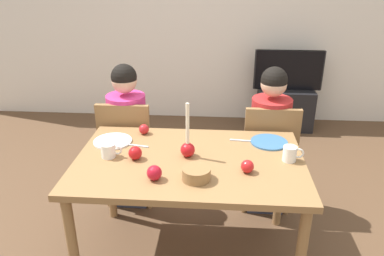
{
  "coord_description": "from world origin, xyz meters",
  "views": [
    {
      "loc": [
        0.17,
        -2.03,
        1.86
      ],
      "look_at": [
        0.0,
        0.2,
        0.87
      ],
      "focal_mm": 35.3,
      "sensor_mm": 36.0,
      "label": 1
    }
  ],
  "objects_px": {
    "plate_right": "(269,142)",
    "apple_by_right_mug": "(135,153)",
    "person_right_child": "(268,143)",
    "mug_right": "(290,154)",
    "apple_far_edge": "(144,129)",
    "dining_table": "(190,171)",
    "tv_stand": "(285,108)",
    "plate_left": "(113,141)",
    "chair_left": "(128,146)",
    "person_left_child": "(128,138)",
    "bowl_walnuts": "(196,174)",
    "tv": "(289,70)",
    "apple_by_left_plate": "(247,166)",
    "apple_near_candle": "(154,173)",
    "candle_centerpiece": "(188,146)",
    "mug_left": "(109,150)",
    "chair_right": "(268,151)"
  },
  "relations": [
    {
      "from": "chair_right",
      "to": "tv_stand",
      "type": "bearing_deg",
      "value": 76.7
    },
    {
      "from": "plate_left",
      "to": "apple_by_right_mug",
      "type": "bearing_deg",
      "value": -47.9
    },
    {
      "from": "candle_centerpiece",
      "to": "plate_right",
      "type": "height_order",
      "value": "candle_centerpiece"
    },
    {
      "from": "bowl_walnuts",
      "to": "mug_right",
      "type": "bearing_deg",
      "value": 24.83
    },
    {
      "from": "dining_table",
      "to": "bowl_walnuts",
      "type": "bearing_deg",
      "value": -76.32
    },
    {
      "from": "tv",
      "to": "mug_left",
      "type": "xyz_separation_m",
      "value": [
        -1.46,
        -2.31,
        0.08
      ]
    },
    {
      "from": "person_left_child",
      "to": "apple_by_left_plate",
      "type": "distance_m",
      "value": 1.19
    },
    {
      "from": "person_right_child",
      "to": "apple_far_edge",
      "type": "xyz_separation_m",
      "value": [
        -0.91,
        -0.29,
        0.22
      ]
    },
    {
      "from": "mug_left",
      "to": "tv",
      "type": "bearing_deg",
      "value": 57.64
    },
    {
      "from": "tv",
      "to": "apple_by_left_plate",
      "type": "height_order",
      "value": "tv"
    },
    {
      "from": "chair_right",
      "to": "apple_by_left_plate",
      "type": "bearing_deg",
      "value": -106.66
    },
    {
      "from": "dining_table",
      "to": "plate_right",
      "type": "height_order",
      "value": "plate_right"
    },
    {
      "from": "tv",
      "to": "mug_left",
      "type": "relative_size",
      "value": 6.03
    },
    {
      "from": "mug_right",
      "to": "bowl_walnuts",
      "type": "relative_size",
      "value": 0.79
    },
    {
      "from": "chair_left",
      "to": "mug_right",
      "type": "height_order",
      "value": "chair_left"
    },
    {
      "from": "apple_near_candle",
      "to": "apple_by_right_mug",
      "type": "distance_m",
      "value": 0.27
    },
    {
      "from": "tv",
      "to": "apple_by_left_plate",
      "type": "relative_size",
      "value": 10.37
    },
    {
      "from": "chair_right",
      "to": "plate_left",
      "type": "height_order",
      "value": "chair_right"
    },
    {
      "from": "chair_left",
      "to": "plate_right",
      "type": "height_order",
      "value": "chair_left"
    },
    {
      "from": "plate_right",
      "to": "apple_by_right_mug",
      "type": "relative_size",
      "value": 2.94
    },
    {
      "from": "tv",
      "to": "plate_right",
      "type": "relative_size",
      "value": 3.22
    },
    {
      "from": "person_left_child",
      "to": "bowl_walnuts",
      "type": "relative_size",
      "value": 7.32
    },
    {
      "from": "plate_right",
      "to": "apple_near_candle",
      "type": "bearing_deg",
      "value": -143.09
    },
    {
      "from": "person_left_child",
      "to": "apple_near_candle",
      "type": "xyz_separation_m",
      "value": [
        0.37,
        -0.89,
        0.22
      ]
    },
    {
      "from": "tv_stand",
      "to": "plate_right",
      "type": "distance_m",
      "value": 2.15
    },
    {
      "from": "tv_stand",
      "to": "mug_left",
      "type": "xyz_separation_m",
      "value": [
        -1.46,
        -2.31,
        0.55
      ]
    },
    {
      "from": "apple_by_right_mug",
      "to": "apple_far_edge",
      "type": "height_order",
      "value": "apple_by_right_mug"
    },
    {
      "from": "mug_right",
      "to": "apple_far_edge",
      "type": "distance_m",
      "value": 1.01
    },
    {
      "from": "candle_centerpiece",
      "to": "mug_right",
      "type": "xyz_separation_m",
      "value": [
        0.62,
        -0.01,
        -0.02
      ]
    },
    {
      "from": "plate_right",
      "to": "apple_by_left_plate",
      "type": "relative_size",
      "value": 3.22
    },
    {
      "from": "tv_stand",
      "to": "apple_far_edge",
      "type": "bearing_deg",
      "value": -123.88
    },
    {
      "from": "tv_stand",
      "to": "apple_by_right_mug",
      "type": "distance_m",
      "value": 2.72
    },
    {
      "from": "plate_right",
      "to": "apple_by_left_plate",
      "type": "xyz_separation_m",
      "value": [
        -0.17,
        -0.4,
        0.03
      ]
    },
    {
      "from": "person_right_child",
      "to": "plate_right",
      "type": "relative_size",
      "value": 4.78
    },
    {
      "from": "chair_left",
      "to": "apple_by_right_mug",
      "type": "distance_m",
      "value": 0.72
    },
    {
      "from": "person_left_child",
      "to": "apple_by_left_plate",
      "type": "xyz_separation_m",
      "value": [
        0.88,
        -0.77,
        0.22
      ]
    },
    {
      "from": "plate_left",
      "to": "mug_right",
      "type": "height_order",
      "value": "mug_right"
    },
    {
      "from": "dining_table",
      "to": "tv_stand",
      "type": "height_order",
      "value": "dining_table"
    },
    {
      "from": "chair_left",
      "to": "candle_centerpiece",
      "type": "distance_m",
      "value": 0.84
    },
    {
      "from": "tv_stand",
      "to": "chair_left",
      "type": "bearing_deg",
      "value": -131.64
    },
    {
      "from": "chair_left",
      "to": "apple_near_candle",
      "type": "distance_m",
      "value": 0.98
    },
    {
      "from": "candle_centerpiece",
      "to": "mug_left",
      "type": "height_order",
      "value": "candle_centerpiece"
    },
    {
      "from": "tv",
      "to": "mug_right",
      "type": "xyz_separation_m",
      "value": [
        -0.36,
        -2.28,
        0.09
      ]
    },
    {
      "from": "chair_left",
      "to": "mug_right",
      "type": "xyz_separation_m",
      "value": [
        1.15,
        -0.58,
        0.29
      ]
    },
    {
      "from": "person_right_child",
      "to": "mug_right",
      "type": "bearing_deg",
      "value": -85.86
    },
    {
      "from": "person_left_child",
      "to": "dining_table",
      "type": "bearing_deg",
      "value": -49.78
    },
    {
      "from": "chair_right",
      "to": "mug_left",
      "type": "xyz_separation_m",
      "value": [
        -1.06,
        -0.61,
        0.28
      ]
    },
    {
      "from": "dining_table",
      "to": "tv_stand",
      "type": "distance_m",
      "value": 2.53
    },
    {
      "from": "mug_left",
      "to": "mug_right",
      "type": "bearing_deg",
      "value": 1.69
    },
    {
      "from": "plate_left",
      "to": "bowl_walnuts",
      "type": "height_order",
      "value": "bowl_walnuts"
    }
  ]
}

